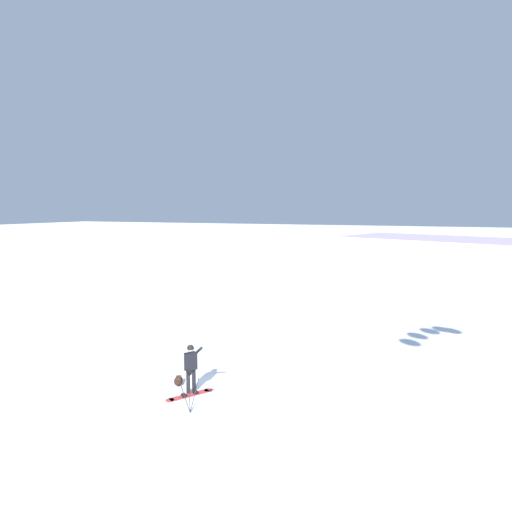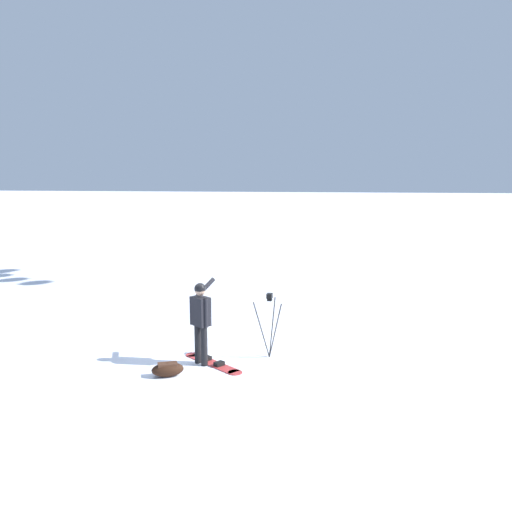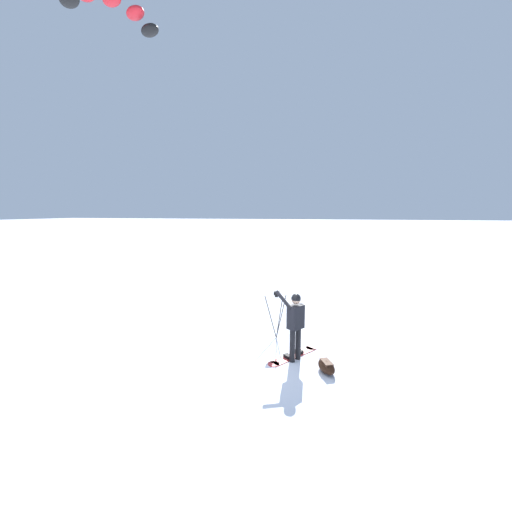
% 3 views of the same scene
% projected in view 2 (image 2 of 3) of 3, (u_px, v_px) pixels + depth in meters
% --- Properties ---
extents(ground_plane, '(300.00, 300.00, 0.00)m').
position_uv_depth(ground_plane, '(189.00, 350.00, 11.86)').
color(ground_plane, white).
extents(snowboarder, '(0.48, 0.78, 1.77)m').
position_uv_depth(snowboarder, '(201.00, 315.00, 10.84)').
color(snowboarder, black).
rests_on(snowboarder, ground_plane).
extents(snowboard, '(1.49, 1.12, 0.10)m').
position_uv_depth(snowboard, '(213.00, 363.00, 11.00)').
color(snowboard, '#B23333').
rests_on(snowboard, ground_plane).
extents(gear_bag_large, '(0.71, 0.57, 0.27)m').
position_uv_depth(gear_bag_large, '(168.00, 369.00, 10.28)').
color(gear_bag_large, black).
rests_on(gear_bag_large, ground_plane).
extents(camera_tripod, '(0.64, 0.64, 1.43)m').
position_uv_depth(camera_tripod, '(270.00, 312.00, 11.27)').
color(camera_tripod, '#262628').
rests_on(camera_tripod, ground_plane).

